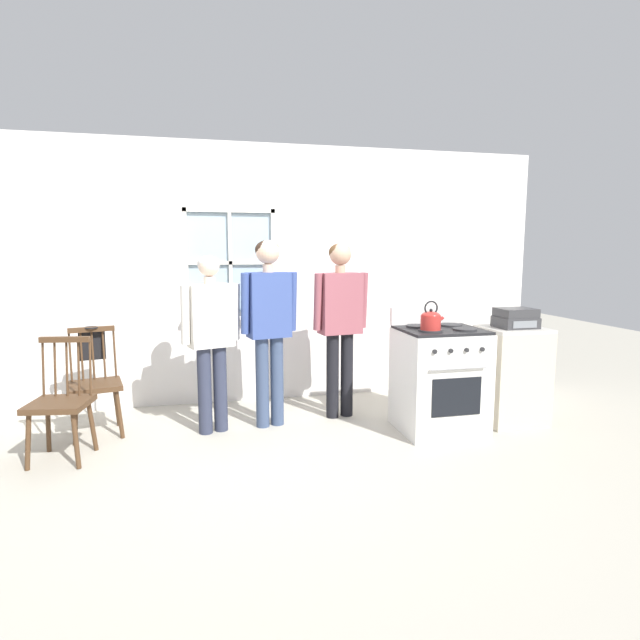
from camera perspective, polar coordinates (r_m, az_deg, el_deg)
The scene contains 13 objects.
ground_plane at distance 4.25m, azimuth -5.42°, elevation -14.27°, with size 16.00×16.00×0.00m, color #B2AD9E.
wall_back at distance 5.33m, azimuth -7.52°, elevation 5.06°, with size 6.40×0.16×2.70m.
chair_by_window at distance 4.79m, azimuth -24.29°, elevation -6.82°, with size 0.50×0.49×0.94m.
chair_near_wall at distance 4.35m, azimuth -27.52°, elevation -8.47°, with size 0.48×0.46×0.94m.
person_elderly_left at distance 4.43m, azimuth -12.38°, elevation -1.01°, with size 0.53×0.32×1.56m.
person_teen_center at distance 4.50m, azimuth -5.88°, elevation 0.66°, with size 0.53×0.28×1.70m.
person_adult_right at distance 4.74m, azimuth 2.31°, elevation 0.80°, with size 0.55×0.26×1.67m.
stove at distance 4.60m, azimuth 13.44°, elevation -6.50°, with size 0.71×0.68×1.08m.
kettle at distance 4.31m, azimuth 12.55°, elevation 0.03°, with size 0.21×0.17×0.25m.
potted_plant at distance 5.26m, azimuth -8.10°, elevation 1.28°, with size 0.13×0.13×0.26m.
handbag at distance 4.95m, azimuth -24.61°, elevation -2.54°, with size 0.23×0.22×0.31m.
side_counter at distance 5.03m, azimuth 21.01°, elevation -5.87°, with size 0.55×0.50×0.90m.
stereo at distance 4.91m, azimuth 21.45°, elevation 0.18°, with size 0.34×0.29×0.18m.
Camera 1 is at (-0.51, -3.90, 1.60)m, focal length 28.00 mm.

